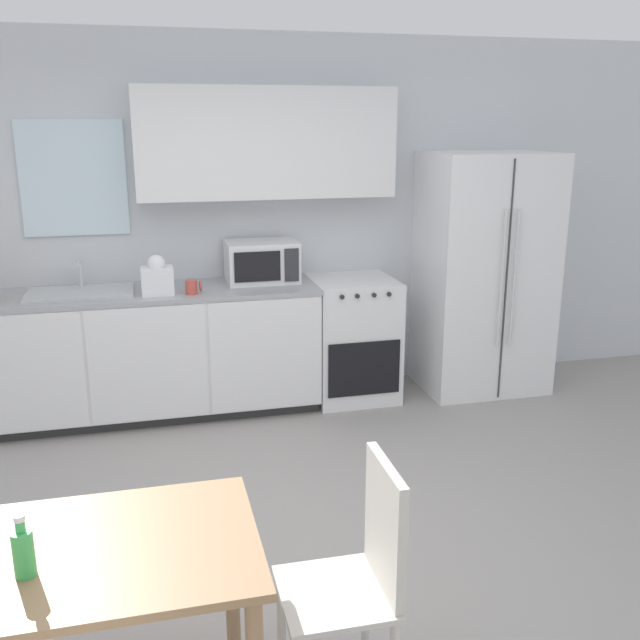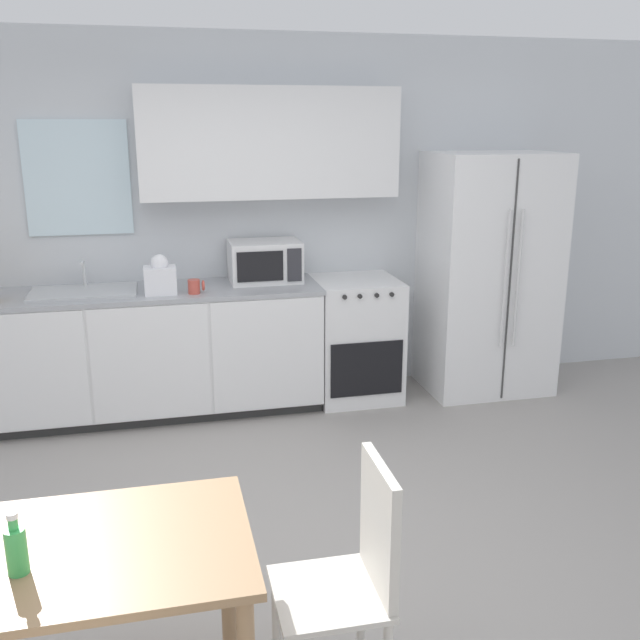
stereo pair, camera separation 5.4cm
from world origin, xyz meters
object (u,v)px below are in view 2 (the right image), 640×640
at_px(refrigerator, 488,274).
at_px(dining_chair_side, 356,566).
at_px(drink_bottle, 16,549).
at_px(oven_range, 355,339).
at_px(coffee_mug, 195,286).
at_px(microwave, 265,261).
at_px(dining_table, 90,580).

height_order(refrigerator, dining_chair_side, refrigerator).
height_order(dining_chair_side, drink_bottle, drink_bottle).
height_order(oven_range, dining_chair_side, same).
distance_m(oven_range, drink_bottle, 3.59).
distance_m(refrigerator, coffee_mug, 2.27).
distance_m(refrigerator, drink_bottle, 4.21).
distance_m(microwave, dining_table, 3.22).
bearing_deg(dining_chair_side, drink_bottle, 96.27).
bearing_deg(microwave, dining_table, -109.33).
xyz_separation_m(microwave, dining_chair_side, (-0.15, -2.99, -0.54)).
distance_m(oven_range, coffee_mug, 1.33).
relative_size(oven_range, refrigerator, 0.50).
bearing_deg(dining_chair_side, dining_table, 91.44).
relative_size(microwave, drink_bottle, 2.55).
height_order(oven_range, dining_table, oven_range).
bearing_deg(oven_range, dining_table, -120.73).
distance_m(oven_range, microwave, 0.92).
distance_m(microwave, dining_chair_side, 3.05).
xyz_separation_m(microwave, coffee_mug, (-0.53, -0.28, -0.10)).
bearing_deg(drink_bottle, refrigerator, 44.91).
relative_size(oven_range, dining_table, 0.88).
bearing_deg(drink_bottle, dining_chair_side, 5.51).
height_order(oven_range, microwave, microwave).
bearing_deg(refrigerator, oven_range, 178.00).
bearing_deg(dining_chair_side, oven_range, -15.10).
distance_m(dining_table, dining_chair_side, 0.91).
distance_m(microwave, coffee_mug, 0.61).
bearing_deg(dining_chair_side, microwave, -2.07).
height_order(refrigerator, coffee_mug, refrigerator).
distance_m(refrigerator, dining_chair_side, 3.45).
xyz_separation_m(refrigerator, drink_bottle, (-2.98, -2.97, -0.09)).
height_order(microwave, drink_bottle, microwave).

